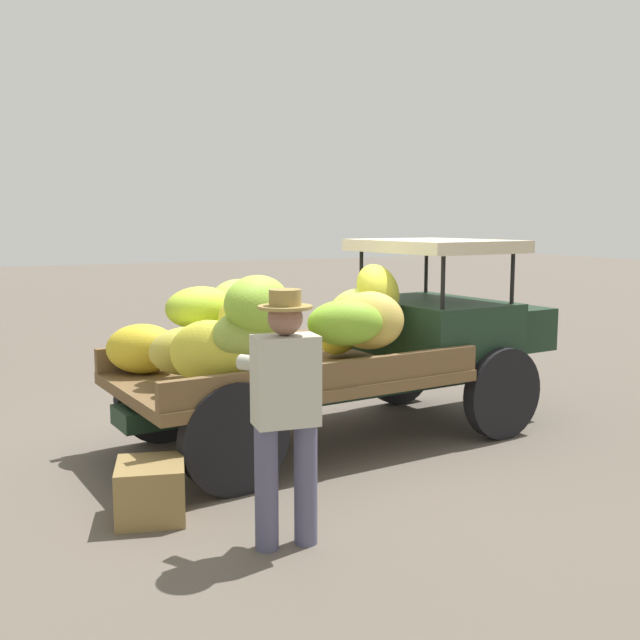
% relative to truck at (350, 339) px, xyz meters
% --- Properties ---
extents(ground_plane, '(60.00, 60.00, 0.00)m').
position_rel_truck_xyz_m(ground_plane, '(-0.63, 0.08, -0.96)').
color(ground_plane, '#60564B').
extents(truck, '(4.60, 2.15, 1.88)m').
position_rel_truck_xyz_m(truck, '(0.00, 0.00, 0.00)').
color(truck, '#1B3221').
rests_on(truck, ground).
extents(farmer, '(0.52, 0.48, 1.65)m').
position_rel_truck_xyz_m(farmer, '(-1.49, -1.88, -0.02)').
color(farmer, '#52516D').
rests_on(farmer, ground).
extents(wooden_crate, '(0.59, 0.62, 0.39)m').
position_rel_truck_xyz_m(wooden_crate, '(-2.16, -1.05, -0.77)').
color(wooden_crate, olive).
rests_on(wooden_crate, ground).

